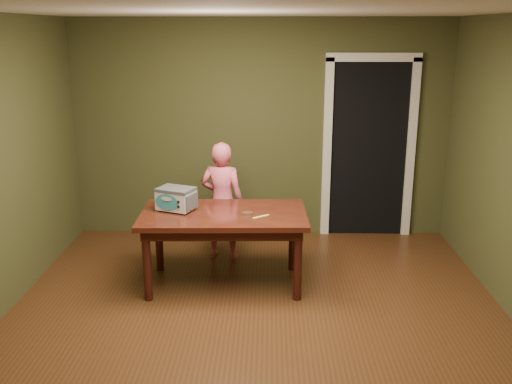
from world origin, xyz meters
TOP-DOWN VIEW (x-y plane):
  - floor at (0.00, 0.00)m, footprint 5.00×5.00m
  - room_shell at (0.00, 0.00)m, footprint 4.52×5.02m
  - doorway at (1.30, 2.78)m, footprint 1.10×0.66m
  - dining_table at (-0.33, 0.97)m, footprint 1.63×0.95m
  - toy_oven at (-0.80, 1.03)m, footprint 0.42×0.36m
  - baking_pan at (-0.10, 0.91)m, footprint 0.10×0.10m
  - spatula at (0.03, 0.84)m, footprint 0.16×0.13m
  - child at (-0.40, 1.66)m, footprint 0.53×0.40m

SIDE VIEW (x-z plane):
  - floor at x=0.00m, z-range 0.00..0.00m
  - dining_table at x=-0.33m, z-range 0.28..1.03m
  - child at x=-0.40m, z-range 0.00..1.31m
  - spatula at x=0.03m, z-range 0.75..0.76m
  - baking_pan at x=-0.10m, z-range 0.75..0.77m
  - toy_oven at x=-0.80m, z-range 0.76..0.99m
  - doorway at x=1.30m, z-range -0.07..2.18m
  - room_shell at x=0.00m, z-range 0.40..3.01m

